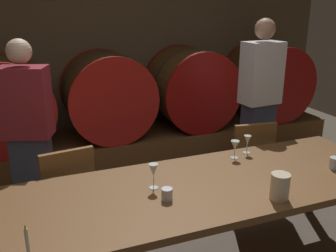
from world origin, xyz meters
TOP-DOWN VIEW (x-y plane):
  - back_wall at (0.00, 2.82)m, footprint 6.40×0.24m
  - barrel_shelf at (0.00, 2.27)m, footprint 5.76×0.90m
  - wine_barrel_left at (-1.09, 2.27)m, footprint 0.99×0.82m
  - wine_barrel_center at (0.01, 2.27)m, footprint 0.99×0.82m
  - wine_barrel_right at (1.07, 2.27)m, footprint 0.99×0.82m
  - wine_barrel_far_right at (2.21, 2.27)m, footprint 0.99×0.82m
  - dining_table at (0.21, 0.12)m, footprint 2.81×0.95m
  - chair_left at (-0.66, 0.83)m, footprint 0.45×0.45m
  - chair_right at (1.03, 0.86)m, footprint 0.45×0.45m
  - guest_left at (-0.88, 1.21)m, footprint 0.44×0.35m
  - guest_right at (1.33, 1.17)m, footprint 0.40×0.27m
  - candle_center at (-0.95, -0.28)m, footprint 0.05×0.05m
  - pitcher at (0.53, -0.23)m, footprint 0.12×0.12m
  - wine_glass_left at (-0.15, 0.20)m, footprint 0.06×0.06m
  - wine_glass_center at (0.61, 0.44)m, footprint 0.07×0.07m
  - wine_glass_right at (0.76, 0.49)m, footprint 0.06×0.06m
  - cup_left at (-0.13, 0.02)m, footprint 0.07×0.07m
  - cup_center at (1.20, -0.00)m, footprint 0.08×0.08m

SIDE VIEW (x-z plane):
  - barrel_shelf at x=0.00m, z-range 0.00..0.40m
  - chair_left at x=-0.66m, z-range 0.05..0.93m
  - chair_right at x=1.03m, z-range 0.05..0.93m
  - dining_table at x=0.21m, z-range 0.31..1.05m
  - cup_left at x=-0.13m, z-range 0.74..0.82m
  - cup_center at x=1.20m, z-range 0.74..0.83m
  - candle_center at x=-0.95m, z-range 0.69..0.89m
  - pitcher at x=0.53m, z-range 0.74..0.91m
  - wine_glass_center at x=0.61m, z-range 0.77..0.92m
  - guest_left at x=-0.88m, z-range 0.02..1.67m
  - wine_glass_right at x=0.76m, z-range 0.77..0.92m
  - wine_glass_left at x=-0.15m, z-range 0.78..0.95m
  - wine_barrel_left at x=-1.09m, z-range 0.40..1.39m
  - wine_barrel_center at x=0.01m, z-range 0.40..1.39m
  - wine_barrel_right at x=1.07m, z-range 0.40..1.39m
  - wine_barrel_far_right at x=2.21m, z-range 0.40..1.39m
  - guest_right at x=1.33m, z-range 0.02..1.80m
  - back_wall at x=0.00m, z-range 0.00..2.45m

